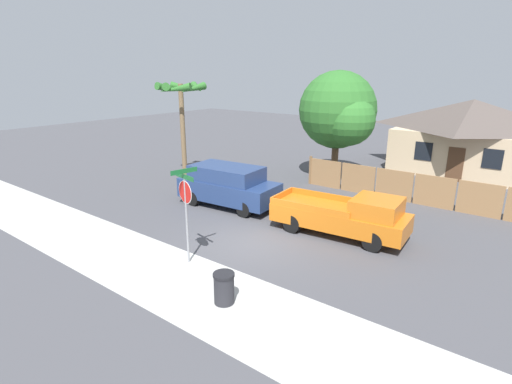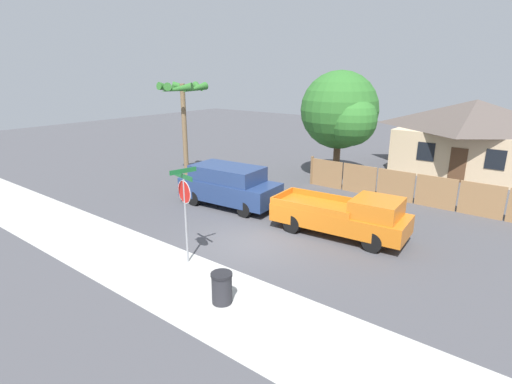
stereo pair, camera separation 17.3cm
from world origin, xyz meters
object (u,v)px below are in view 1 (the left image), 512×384
red_suv (228,185)px  palm_tree (181,96)px  house (469,135)px  trash_bin (224,288)px  oak_tree (340,112)px  orange_pickup (345,216)px  stop_sign (186,199)px

red_suv → palm_tree: bearing=153.1°
house → trash_bin: (-2.08, -20.84, -1.90)m
oak_tree → red_suv: bearing=-103.7°
palm_tree → oak_tree: bearing=36.8°
trash_bin → orange_pickup: bearing=84.9°
stop_sign → trash_bin: 3.36m
oak_tree → orange_pickup: (4.17, -7.61, -3.12)m
stop_sign → red_suv: bearing=130.1°
palm_tree → stop_sign: palm_tree is taller
red_suv → stop_sign: 6.11m
red_suv → stop_sign: stop_sign is taller
house → orange_pickup: house is taller
house → orange_pickup: (-1.51, -14.41, -1.52)m
orange_pickup → stop_sign: size_ratio=1.65×
orange_pickup → trash_bin: size_ratio=5.93×
red_suv → stop_sign: size_ratio=1.51×
red_suv → trash_bin: 8.43m
house → palm_tree: (-12.93, -12.23, 2.47)m
house → orange_pickup: bearing=-96.0°
orange_pickup → trash_bin: (-0.57, -6.43, -0.38)m
oak_tree → trash_bin: (3.59, -14.04, -3.50)m
orange_pickup → stop_sign: (-3.19, -5.31, 1.40)m
orange_pickup → stop_sign: bearing=-125.7°
stop_sign → palm_tree: bearing=149.6°
house → red_suv: (-7.53, -14.44, -1.32)m
oak_tree → red_suv: 8.38m
oak_tree → palm_tree: 9.11m
oak_tree → stop_sign: size_ratio=1.93×
red_suv → orange_pickup: red_suv is taller
stop_sign → trash_bin: (2.62, -1.12, -1.78)m
red_suv → trash_bin: bearing=-54.2°
stop_sign → trash_bin: bearing=-11.3°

